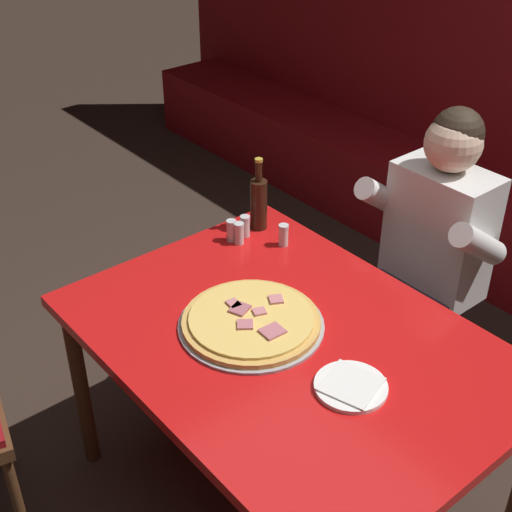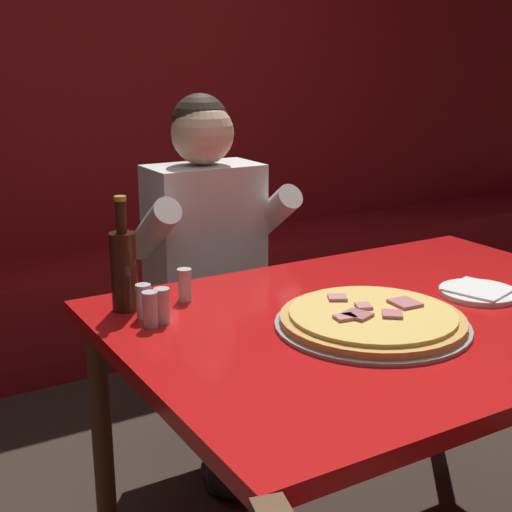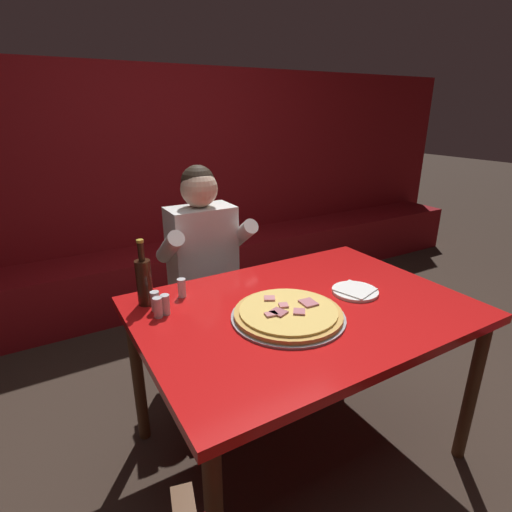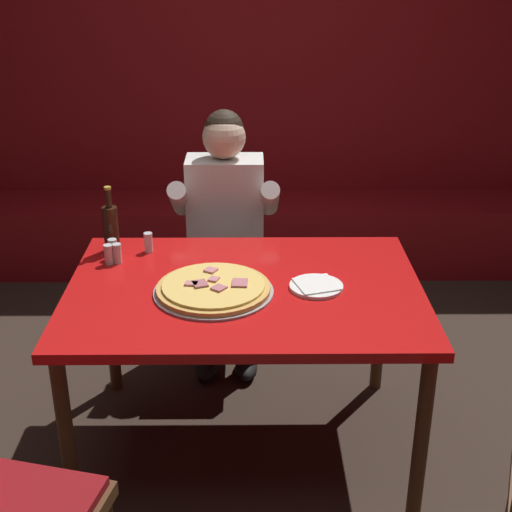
{
  "view_description": "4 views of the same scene",
  "coord_description": "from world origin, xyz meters",
  "px_view_note": "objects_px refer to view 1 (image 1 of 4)",
  "views": [
    {
      "loc": [
        1.26,
        -1.17,
        2.18
      ],
      "look_at": [
        -0.26,
        0.08,
        0.91
      ],
      "focal_mm": 50.0,
      "sensor_mm": 36.0,
      "label": 1
    },
    {
      "loc": [
        -1.16,
        -1.27,
        1.39
      ],
      "look_at": [
        -0.23,
        0.3,
        0.88
      ],
      "focal_mm": 50.0,
      "sensor_mm": 36.0,
      "label": 2
    },
    {
      "loc": [
        -0.95,
        -1.22,
        1.57
      ],
      "look_at": [
        -0.06,
        0.3,
        0.91
      ],
      "focal_mm": 28.0,
      "sensor_mm": 36.0,
      "label": 3
    },
    {
      "loc": [
        0.02,
        -2.5,
        2.02
      ],
      "look_at": [
        0.04,
        0.01,
        0.9
      ],
      "focal_mm": 50.0,
      "sensor_mm": 36.0,
      "label": 4
    }
  ],
  "objects_px": {
    "shaker_black_pepper": "(231,232)",
    "diner_seated_blue_shirt": "(422,255)",
    "beer_bottle": "(259,202)",
    "shaker_oregano": "(283,236)",
    "pizza": "(251,322)",
    "shaker_parmesan": "(245,227)",
    "shaker_red_pepper_flakes": "(239,234)",
    "main_dining_table": "(289,356)",
    "plate_white_paper": "(351,386)"
  },
  "relations": [
    {
      "from": "shaker_parmesan",
      "to": "shaker_black_pepper",
      "type": "relative_size",
      "value": 1.0
    },
    {
      "from": "shaker_red_pepper_flakes",
      "to": "shaker_oregano",
      "type": "bearing_deg",
      "value": 46.08
    },
    {
      "from": "shaker_red_pepper_flakes",
      "to": "beer_bottle",
      "type": "bearing_deg",
      "value": 108.51
    },
    {
      "from": "shaker_oregano",
      "to": "diner_seated_blue_shirt",
      "type": "distance_m",
      "value": 0.55
    },
    {
      "from": "main_dining_table",
      "to": "shaker_red_pepper_flakes",
      "type": "height_order",
      "value": "shaker_red_pepper_flakes"
    },
    {
      "from": "main_dining_table",
      "to": "beer_bottle",
      "type": "bearing_deg",
      "value": 148.32
    },
    {
      "from": "main_dining_table",
      "to": "diner_seated_blue_shirt",
      "type": "distance_m",
      "value": 0.78
    },
    {
      "from": "beer_bottle",
      "to": "shaker_parmesan",
      "type": "xyz_separation_m",
      "value": [
        0.02,
        -0.08,
        -0.07
      ]
    },
    {
      "from": "pizza",
      "to": "shaker_red_pepper_flakes",
      "type": "relative_size",
      "value": 5.38
    },
    {
      "from": "shaker_black_pepper",
      "to": "shaker_red_pepper_flakes",
      "type": "xyz_separation_m",
      "value": [
        0.03,
        0.01,
        0.0
      ]
    },
    {
      "from": "shaker_parmesan",
      "to": "shaker_red_pepper_flakes",
      "type": "xyz_separation_m",
      "value": [
        0.03,
        -0.05,
        0.0
      ]
    },
    {
      "from": "shaker_oregano",
      "to": "shaker_red_pepper_flakes",
      "type": "xyz_separation_m",
      "value": [
        -0.11,
        -0.12,
        0.0
      ]
    },
    {
      "from": "pizza",
      "to": "diner_seated_blue_shirt",
      "type": "bearing_deg",
      "value": 88.86
    },
    {
      "from": "main_dining_table",
      "to": "shaker_oregano",
      "type": "distance_m",
      "value": 0.55
    },
    {
      "from": "pizza",
      "to": "shaker_oregano",
      "type": "bearing_deg",
      "value": 126.91
    },
    {
      "from": "shaker_black_pepper",
      "to": "shaker_parmesan",
      "type": "bearing_deg",
      "value": 82.98
    },
    {
      "from": "shaker_black_pepper",
      "to": "diner_seated_blue_shirt",
      "type": "distance_m",
      "value": 0.74
    },
    {
      "from": "beer_bottle",
      "to": "diner_seated_blue_shirt",
      "type": "bearing_deg",
      "value": 41.48
    },
    {
      "from": "beer_bottle",
      "to": "shaker_oregano",
      "type": "relative_size",
      "value": 3.4
    },
    {
      "from": "pizza",
      "to": "beer_bottle",
      "type": "distance_m",
      "value": 0.62
    },
    {
      "from": "plate_white_paper",
      "to": "shaker_black_pepper",
      "type": "height_order",
      "value": "shaker_black_pepper"
    },
    {
      "from": "plate_white_paper",
      "to": "shaker_oregano",
      "type": "distance_m",
      "value": 0.79
    },
    {
      "from": "shaker_parmesan",
      "to": "shaker_oregano",
      "type": "xyz_separation_m",
      "value": [
        0.14,
        0.07,
        0.0
      ]
    },
    {
      "from": "shaker_black_pepper",
      "to": "pizza",
      "type": "bearing_deg",
      "value": -31.12
    },
    {
      "from": "shaker_oregano",
      "to": "shaker_red_pepper_flakes",
      "type": "height_order",
      "value": "same"
    },
    {
      "from": "shaker_black_pepper",
      "to": "diner_seated_blue_shirt",
      "type": "height_order",
      "value": "diner_seated_blue_shirt"
    },
    {
      "from": "shaker_oregano",
      "to": "shaker_parmesan",
      "type": "bearing_deg",
      "value": -154.19
    },
    {
      "from": "beer_bottle",
      "to": "shaker_black_pepper",
      "type": "relative_size",
      "value": 3.4
    },
    {
      "from": "pizza",
      "to": "diner_seated_blue_shirt",
      "type": "xyz_separation_m",
      "value": [
        0.02,
        0.83,
        -0.09
      ]
    },
    {
      "from": "pizza",
      "to": "shaker_parmesan",
      "type": "relative_size",
      "value": 5.38
    },
    {
      "from": "main_dining_table",
      "to": "plate_white_paper",
      "type": "relative_size",
      "value": 6.62
    },
    {
      "from": "shaker_black_pepper",
      "to": "main_dining_table",
      "type": "bearing_deg",
      "value": -20.81
    },
    {
      "from": "shaker_oregano",
      "to": "shaker_black_pepper",
      "type": "xyz_separation_m",
      "value": [
        -0.15,
        -0.13,
        0.0
      ]
    },
    {
      "from": "main_dining_table",
      "to": "shaker_black_pepper",
      "type": "xyz_separation_m",
      "value": [
        -0.57,
        0.22,
        0.11
      ]
    },
    {
      "from": "plate_white_paper",
      "to": "shaker_parmesan",
      "type": "bearing_deg",
      "value": 160.72
    },
    {
      "from": "shaker_red_pepper_flakes",
      "to": "diner_seated_blue_shirt",
      "type": "distance_m",
      "value": 0.71
    },
    {
      "from": "plate_white_paper",
      "to": "shaker_parmesan",
      "type": "xyz_separation_m",
      "value": [
        -0.84,
        0.29,
        0.03
      ]
    },
    {
      "from": "plate_white_paper",
      "to": "shaker_red_pepper_flakes",
      "type": "bearing_deg",
      "value": 163.37
    },
    {
      "from": "shaker_parmesan",
      "to": "shaker_oregano",
      "type": "bearing_deg",
      "value": 25.81
    },
    {
      "from": "shaker_oregano",
      "to": "diner_seated_blue_shirt",
      "type": "xyz_separation_m",
      "value": [
        0.32,
        0.43,
        -0.11
      ]
    },
    {
      "from": "pizza",
      "to": "beer_bottle",
      "type": "relative_size",
      "value": 1.59
    },
    {
      "from": "pizza",
      "to": "diner_seated_blue_shirt",
      "type": "distance_m",
      "value": 0.84
    },
    {
      "from": "shaker_black_pepper",
      "to": "diner_seated_blue_shirt",
      "type": "bearing_deg",
      "value": 50.32
    },
    {
      "from": "shaker_black_pepper",
      "to": "diner_seated_blue_shirt",
      "type": "xyz_separation_m",
      "value": [
        0.47,
        0.56,
        -0.11
      ]
    },
    {
      "from": "main_dining_table",
      "to": "shaker_parmesan",
      "type": "xyz_separation_m",
      "value": [
        -0.56,
        0.28,
        0.11
      ]
    },
    {
      "from": "shaker_parmesan",
      "to": "shaker_red_pepper_flakes",
      "type": "relative_size",
      "value": 1.0
    },
    {
      "from": "pizza",
      "to": "plate_white_paper",
      "type": "relative_size",
      "value": 2.2
    },
    {
      "from": "main_dining_table",
      "to": "shaker_parmesan",
      "type": "distance_m",
      "value": 0.63
    },
    {
      "from": "shaker_parmesan",
      "to": "shaker_oregano",
      "type": "height_order",
      "value": "same"
    },
    {
      "from": "plate_white_paper",
      "to": "shaker_oregano",
      "type": "height_order",
      "value": "shaker_oregano"
    }
  ]
}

